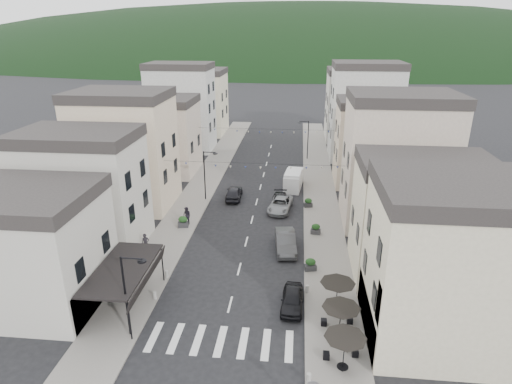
% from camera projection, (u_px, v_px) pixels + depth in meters
% --- Properties ---
extents(ground, '(700.00, 700.00, 0.00)m').
position_uv_depth(ground, '(215.00, 364.00, 26.17)').
color(ground, black).
rests_on(ground, ground).
extents(sidewalk_left, '(4.00, 76.00, 0.12)m').
position_uv_depth(sidewalk_left, '(205.00, 182.00, 56.53)').
color(sidewalk_left, slate).
rests_on(sidewalk_left, ground).
extents(sidewalk_right, '(4.00, 76.00, 0.12)m').
position_uv_depth(sidewalk_right, '(319.00, 186.00, 55.13)').
color(sidewalk_right, slate).
rests_on(sidewalk_right, ground).
extents(hill_backdrop, '(640.00, 360.00, 70.00)m').
position_uv_depth(hill_backdrop, '(295.00, 55.00, 304.44)').
color(hill_backdrop, black).
rests_on(hill_backdrop, ground).
extents(boutique_building, '(12.00, 8.00, 8.00)m').
position_uv_depth(boutique_building, '(14.00, 253.00, 30.81)').
color(boutique_building, beige).
rests_on(boutique_building, ground).
extents(bistro_building, '(10.00, 8.00, 10.00)m').
position_uv_depth(bistro_building, '(452.00, 271.00, 26.72)').
color(bistro_building, beige).
rests_on(bistro_building, ground).
extents(boutique_awning, '(3.77, 7.50, 3.28)m').
position_uv_depth(boutique_awning, '(126.00, 270.00, 30.36)').
color(boutique_awning, black).
rests_on(boutique_awning, ground).
extents(buildings_row_left, '(10.20, 54.16, 14.00)m').
position_uv_depth(buildings_row_left, '(163.00, 126.00, 60.33)').
color(buildings_row_left, beige).
rests_on(buildings_row_left, ground).
extents(buildings_row_right, '(10.20, 54.16, 14.50)m').
position_uv_depth(buildings_row_right, '(374.00, 131.00, 56.47)').
color(buildings_row_right, beige).
rests_on(buildings_row_right, ground).
extents(cafe_terrace, '(2.50, 8.10, 2.53)m').
position_uv_depth(cafe_terrace, '(341.00, 311.00, 27.20)').
color(cafe_terrace, black).
rests_on(cafe_terrace, ground).
extents(streetlamp_left_near, '(1.70, 0.56, 6.00)m').
position_uv_depth(streetlamp_left_near, '(129.00, 288.00, 27.23)').
color(streetlamp_left_near, black).
rests_on(streetlamp_left_near, ground).
extents(streetlamp_left_far, '(1.70, 0.56, 6.00)m').
position_uv_depth(streetlamp_left_far, '(207.00, 170.00, 49.49)').
color(streetlamp_left_far, black).
rests_on(streetlamp_left_far, ground).
extents(streetlamp_right_far, '(1.70, 0.56, 6.00)m').
position_uv_depth(streetlamp_right_far, '(306.00, 136.00, 65.10)').
color(streetlamp_right_far, black).
rests_on(streetlamp_right_far, ground).
extents(bollards, '(11.66, 10.26, 0.60)m').
position_uv_depth(bollards, '(229.00, 304.00, 31.12)').
color(bollards, gray).
rests_on(bollards, ground).
extents(bunting_near, '(19.00, 0.28, 0.62)m').
position_uv_depth(bunting_near, '(253.00, 166.00, 44.53)').
color(bunting_near, black).
rests_on(bunting_near, ground).
extents(bunting_far, '(19.00, 0.28, 0.62)m').
position_uv_depth(bunting_far, '(265.00, 131.00, 59.37)').
color(bunting_far, black).
rests_on(bunting_far, ground).
extents(parked_car_a, '(1.74, 4.00, 1.34)m').
position_uv_depth(parked_car_a, '(292.00, 299.00, 31.22)').
color(parked_car_a, black).
rests_on(parked_car_a, ground).
extents(parked_car_b, '(2.25, 5.15, 1.65)m').
position_uv_depth(parked_car_b, '(286.00, 242.00, 39.26)').
color(parked_car_b, '#363639').
rests_on(parked_car_b, ground).
extents(parked_car_c, '(2.99, 5.30, 1.40)m').
position_uv_depth(parked_car_c, '(280.00, 205.00, 47.75)').
color(parked_car_c, gray).
rests_on(parked_car_c, ground).
extents(parked_car_d, '(1.96, 4.55, 1.30)m').
position_uv_depth(parked_car_d, '(280.00, 201.00, 48.78)').
color(parked_car_d, black).
rests_on(parked_car_d, ground).
extents(parked_car_e, '(1.93, 4.49, 1.51)m').
position_uv_depth(parked_car_e, '(234.00, 193.00, 50.99)').
color(parked_car_e, black).
rests_on(parked_car_e, ground).
extents(delivery_van, '(2.49, 5.14, 2.38)m').
position_uv_depth(delivery_van, '(293.00, 180.00, 54.13)').
color(delivery_van, silver).
rests_on(delivery_van, ground).
extents(pedestrian_a, '(0.80, 0.67, 1.87)m').
position_uv_depth(pedestrian_a, '(146.00, 243.00, 38.44)').
color(pedestrian_a, black).
rests_on(pedestrian_a, sidewalk_left).
extents(pedestrian_b, '(1.13, 1.05, 1.86)m').
position_uv_depth(pedestrian_b, '(187.00, 216.00, 44.06)').
color(pedestrian_b, black).
rests_on(pedestrian_b, sidewalk_left).
extents(planter_la, '(1.11, 0.78, 1.12)m').
position_uv_depth(planter_la, '(121.00, 294.00, 31.89)').
color(planter_la, '#2E2E30').
rests_on(planter_la, sidewalk_left).
extents(planter_lb, '(1.15, 0.78, 1.19)m').
position_uv_depth(planter_lb, '(183.00, 222.00, 43.54)').
color(planter_lb, '#29292B').
rests_on(planter_lb, sidewalk_left).
extents(planter_ra, '(1.10, 0.78, 1.11)m').
position_uv_depth(planter_ra, '(310.00, 264.00, 35.80)').
color(planter_ra, '#2B2C2E').
rests_on(planter_ra, sidewalk_right).
extents(planter_rb, '(1.02, 0.67, 1.07)m').
position_uv_depth(planter_rb, '(316.00, 229.00, 42.12)').
color(planter_rb, '#2F2E31').
rests_on(planter_rb, sidewalk_right).
extents(planter_rc, '(1.03, 0.73, 1.05)m').
position_uv_depth(planter_rc, '(308.00, 203.00, 48.41)').
color(planter_rc, '#28292B').
rests_on(planter_rc, sidewalk_right).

